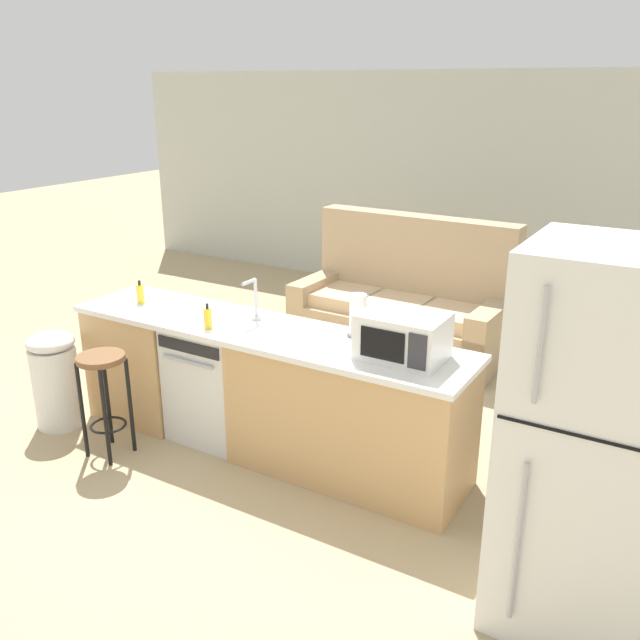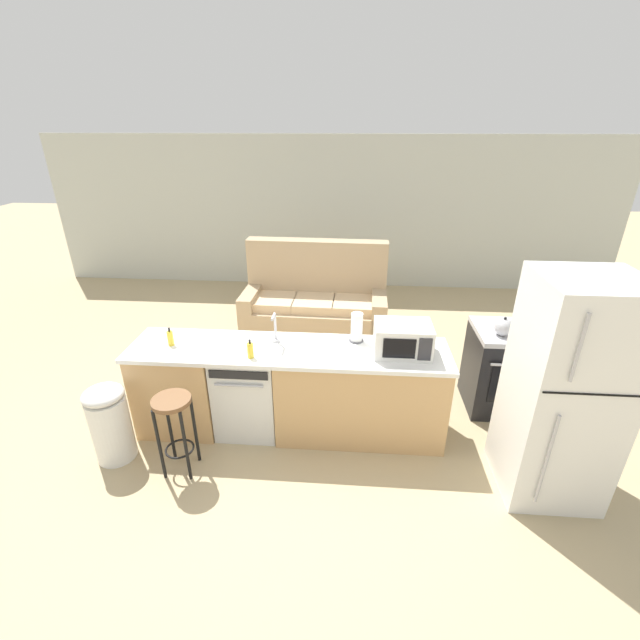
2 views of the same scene
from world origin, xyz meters
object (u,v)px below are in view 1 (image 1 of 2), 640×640
(refrigerator, at_px, (592,447))
(dish_soap_bottle, at_px, (140,294))
(microwave, at_px, (403,336))
(paper_towel_roll, at_px, (358,316))
(bar_stool, at_px, (104,383))
(trash_bin, at_px, (55,379))
(couch, at_px, (404,309))
(kettle, at_px, (595,355))
(soap_bottle, at_px, (208,318))
(dishwasher, at_px, (218,381))
(stove_range, at_px, (616,436))

(refrigerator, distance_m, dish_soap_bottle, 3.33)
(microwave, height_order, paper_towel_roll, paper_towel_roll)
(paper_towel_roll, bearing_deg, dish_soap_bottle, -172.78)
(bar_stool, bearing_deg, trash_bin, 170.57)
(couch, bearing_deg, kettle, -42.87)
(couch, bearing_deg, soap_bottle, -98.24)
(soap_bottle, relative_size, bar_stool, 0.24)
(soap_bottle, height_order, dish_soap_bottle, same)
(microwave, height_order, kettle, microwave)
(soap_bottle, xyz_separation_m, bar_stool, (-0.57, -0.44, -0.44))
(kettle, distance_m, trash_bin, 3.73)
(soap_bottle, height_order, kettle, kettle)
(refrigerator, bearing_deg, dish_soap_bottle, 170.83)
(bar_stool, bearing_deg, couch, 72.22)
(refrigerator, distance_m, bar_stool, 3.10)
(dishwasher, distance_m, refrigerator, 2.70)
(microwave, height_order, couch, couch)
(paper_towel_roll, height_order, bar_stool, paper_towel_roll)
(dishwasher, xyz_separation_m, trash_bin, (-1.13, -0.52, -0.04))
(paper_towel_roll, distance_m, trash_bin, 2.36)
(kettle, bearing_deg, dish_soap_bottle, -171.96)
(dishwasher, height_order, couch, couch)
(refrigerator, distance_m, soap_bottle, 2.53)
(microwave, distance_m, trash_bin, 2.68)
(microwave, distance_m, paper_towel_roll, 0.45)
(soap_bottle, bearing_deg, trash_bin, -164.84)
(stove_range, bearing_deg, trash_bin, -164.00)
(paper_towel_roll, bearing_deg, kettle, 9.03)
(microwave, bearing_deg, soap_bottle, -171.97)
(dishwasher, xyz_separation_m, dish_soap_bottle, (-0.69, -0.02, 0.55))
(kettle, distance_m, couch, 2.77)
(microwave, xyz_separation_m, couch, (-0.97, 2.26, -0.65))
(paper_towel_roll, bearing_deg, stove_range, 12.50)
(dishwasher, bearing_deg, microwave, -0.05)
(dishwasher, bearing_deg, dish_soap_bottle, -178.47)
(microwave, height_order, bar_stool, microwave)
(kettle, height_order, trash_bin, kettle)
(soap_bottle, xyz_separation_m, kettle, (2.34, 0.61, 0.01))
(refrigerator, relative_size, trash_bin, 2.48)
(refrigerator, height_order, microwave, refrigerator)
(dishwasher, relative_size, bar_stool, 1.14)
(soap_bottle, bearing_deg, microwave, 8.03)
(dishwasher, xyz_separation_m, microwave, (1.42, -0.00, 0.62))
(dishwasher, relative_size, refrigerator, 0.46)
(paper_towel_roll, height_order, trash_bin, paper_towel_roll)
(paper_towel_roll, xyz_separation_m, trash_bin, (-2.15, -0.72, -0.66))
(dish_soap_bottle, bearing_deg, paper_towel_roll, 7.22)
(dishwasher, relative_size, microwave, 1.68)
(paper_towel_roll, xyz_separation_m, couch, (-0.57, 2.06, -0.64))
(refrigerator, bearing_deg, dishwasher, 168.07)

